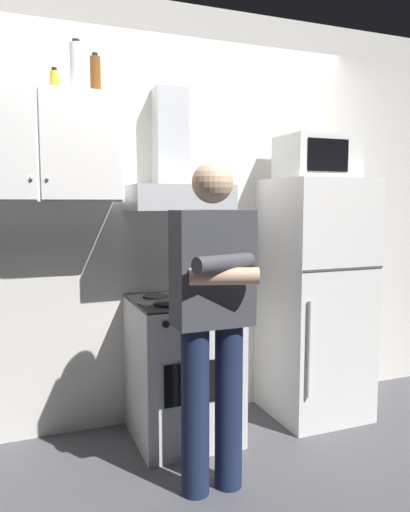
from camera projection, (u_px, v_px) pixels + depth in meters
The scene contains 12 objects.
ground_plane at pixel (205, 453), 2.86m from camera, with size 7.00×7.00×0.00m, color #4C4C51.
back_wall_tiled at pixel (172, 217), 3.27m from camera, with size 4.80×0.10×2.70m, color silver.
upper_cabinet at pixel (36, 147), 2.70m from camera, with size 0.90×0.37×0.60m.
stove_oven at pixel (183, 368), 3.02m from camera, with size 0.60×0.62×0.87m.
range_hood at pixel (175, 178), 3.01m from camera, with size 0.60×0.44×0.75m.
refrigerator at pixel (315, 298), 3.33m from camera, with size 0.60×0.62×1.60m.
microwave at pixel (317, 158), 3.25m from camera, with size 0.48×0.37×0.28m.
person_standing at pixel (213, 315), 2.39m from camera, with size 0.38×0.33×1.64m.
cooking_pot at pixel (210, 291), 2.91m from camera, with size 0.29×0.19×0.10m.
bottle_beer_brown at pixel (95, 76), 2.81m from camera, with size 0.06×0.06×0.24m.
bottle_vodka_clear at pixel (77, 68), 2.74m from camera, with size 0.08×0.08×0.29m.
bottle_spice_jar at pixel (55, 81), 2.68m from camera, with size 0.05×0.05×0.13m.
Camera 1 is at (-1.00, -2.53, 1.44)m, focal length 34.56 mm.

